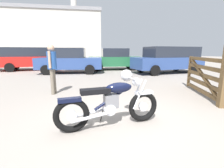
{
  "coord_description": "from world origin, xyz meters",
  "views": [
    {
      "loc": [
        -0.87,
        -2.9,
        1.43
      ],
      "look_at": [
        -0.03,
        0.82,
        0.65
      ],
      "focal_mm": 25.47,
      "sensor_mm": 36.0,
      "label": 1
    }
  ],
  "objects_px": {
    "vintage_motorcycle": "(112,101)",
    "dark_sedan_left": "(115,59)",
    "timber_gate": "(207,76)",
    "bystander": "(52,64)",
    "red_hatchback_near": "(169,59)",
    "blue_hatchback_right": "(32,58)",
    "silver_sedan_mid": "(70,61)"
  },
  "relations": [
    {
      "from": "vintage_motorcycle",
      "to": "blue_hatchback_right",
      "type": "xyz_separation_m",
      "value": [
        -3.98,
        10.77,
        0.45
      ]
    },
    {
      "from": "dark_sedan_left",
      "to": "vintage_motorcycle",
      "type": "bearing_deg",
      "value": 81.32
    },
    {
      "from": "timber_gate",
      "to": "red_hatchback_near",
      "type": "height_order",
      "value": "red_hatchback_near"
    },
    {
      "from": "red_hatchback_near",
      "to": "silver_sedan_mid",
      "type": "bearing_deg",
      "value": -17.8
    },
    {
      "from": "blue_hatchback_right",
      "to": "silver_sedan_mid",
      "type": "bearing_deg",
      "value": -46.79
    },
    {
      "from": "vintage_motorcycle",
      "to": "dark_sedan_left",
      "type": "relative_size",
      "value": 0.48
    },
    {
      "from": "bystander",
      "to": "dark_sedan_left",
      "type": "bearing_deg",
      "value": -107.14
    },
    {
      "from": "timber_gate",
      "to": "silver_sedan_mid",
      "type": "height_order",
      "value": "silver_sedan_mid"
    },
    {
      "from": "timber_gate",
      "to": "dark_sedan_left",
      "type": "distance_m",
      "value": 8.42
    },
    {
      "from": "timber_gate",
      "to": "dark_sedan_left",
      "type": "bearing_deg",
      "value": 24.85
    },
    {
      "from": "timber_gate",
      "to": "silver_sedan_mid",
      "type": "xyz_separation_m",
      "value": [
        -4.34,
        7.02,
        0.13
      ]
    },
    {
      "from": "dark_sedan_left",
      "to": "red_hatchback_near",
      "type": "relative_size",
      "value": 0.9
    },
    {
      "from": "vintage_motorcycle",
      "to": "dark_sedan_left",
      "type": "bearing_deg",
      "value": 69.57
    },
    {
      "from": "bystander",
      "to": "dark_sedan_left",
      "type": "height_order",
      "value": "dark_sedan_left"
    },
    {
      "from": "vintage_motorcycle",
      "to": "timber_gate",
      "type": "distance_m",
      "value": 3.54
    },
    {
      "from": "silver_sedan_mid",
      "to": "red_hatchback_near",
      "type": "bearing_deg",
      "value": -4.73
    },
    {
      "from": "timber_gate",
      "to": "bystander",
      "type": "relative_size",
      "value": 1.47
    },
    {
      "from": "vintage_motorcycle",
      "to": "silver_sedan_mid",
      "type": "distance_m",
      "value": 8.34
    },
    {
      "from": "timber_gate",
      "to": "red_hatchback_near",
      "type": "bearing_deg",
      "value": -2.4
    },
    {
      "from": "blue_hatchback_right",
      "to": "dark_sedan_left",
      "type": "height_order",
      "value": "blue_hatchback_right"
    },
    {
      "from": "silver_sedan_mid",
      "to": "blue_hatchback_right",
      "type": "bearing_deg",
      "value": 147.2
    },
    {
      "from": "timber_gate",
      "to": "vintage_motorcycle",
      "type": "bearing_deg",
      "value": 129.33
    },
    {
      "from": "dark_sedan_left",
      "to": "silver_sedan_mid",
      "type": "distance_m",
      "value": 3.69
    },
    {
      "from": "dark_sedan_left",
      "to": "bystander",
      "type": "bearing_deg",
      "value": 66.08
    },
    {
      "from": "vintage_motorcycle",
      "to": "bystander",
      "type": "relative_size",
      "value": 1.25
    },
    {
      "from": "blue_hatchback_right",
      "to": "red_hatchback_near",
      "type": "bearing_deg",
      "value": -28.96
    },
    {
      "from": "red_hatchback_near",
      "to": "timber_gate",
      "type": "bearing_deg",
      "value": 63.38
    },
    {
      "from": "blue_hatchback_right",
      "to": "red_hatchback_near",
      "type": "relative_size",
      "value": 1.0
    },
    {
      "from": "bystander",
      "to": "blue_hatchback_right",
      "type": "bearing_deg",
      "value": -60.19
    },
    {
      "from": "dark_sedan_left",
      "to": "silver_sedan_mid",
      "type": "relative_size",
      "value": 0.99
    },
    {
      "from": "timber_gate",
      "to": "dark_sedan_left",
      "type": "relative_size",
      "value": 0.56
    },
    {
      "from": "bystander",
      "to": "silver_sedan_mid",
      "type": "distance_m",
      "value": 5.51
    }
  ]
}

